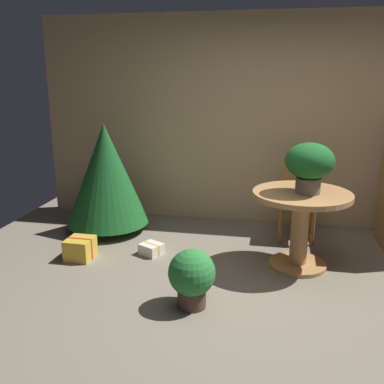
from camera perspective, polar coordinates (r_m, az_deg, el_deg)
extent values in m
plane|color=#756B5B|center=(3.82, 9.37, -14.35)|extent=(6.60, 6.60, 0.00)
cube|color=tan|center=(5.56, 10.74, 9.07)|extent=(6.00, 0.10, 2.60)
cylinder|color=#B27F4C|center=(4.56, 13.66, -9.20)|extent=(0.57, 0.57, 0.04)
cylinder|color=#B27F4C|center=(4.43, 13.96, -4.92)|extent=(0.17, 0.17, 0.68)
cylinder|color=#B27F4C|center=(4.32, 14.27, -0.34)|extent=(0.95, 0.95, 0.05)
cylinder|color=#665B51|center=(4.27, 15.00, 0.84)|extent=(0.24, 0.24, 0.15)
ellipsoid|color=#195623|center=(4.21, 15.22, 3.97)|extent=(0.46, 0.46, 0.34)
sphere|color=red|center=(4.14, 17.31, 4.06)|extent=(0.09, 0.09, 0.09)
sphere|color=red|center=(4.36, 15.93, 4.35)|extent=(0.09, 0.09, 0.09)
cylinder|color=brown|center=(5.05, 15.60, -4.50)|extent=(0.04, 0.04, 0.43)
cylinder|color=brown|center=(5.03, 11.48, -4.31)|extent=(0.04, 0.04, 0.43)
cylinder|color=brown|center=(5.41, 15.32, -3.18)|extent=(0.04, 0.04, 0.43)
cylinder|color=brown|center=(5.39, 11.48, -2.99)|extent=(0.04, 0.04, 0.43)
cube|color=brown|center=(5.14, 13.64, -1.18)|extent=(0.41, 0.42, 0.05)
cube|color=brown|center=(5.26, 13.72, 1.89)|extent=(0.37, 0.05, 0.43)
cylinder|color=brown|center=(5.48, -10.87, -4.42)|extent=(0.10, 0.10, 0.11)
cone|color=#195623|center=(5.30, -11.22, 2.31)|extent=(0.99, 0.99, 1.21)
sphere|color=silver|center=(5.49, -10.10, 2.76)|extent=(0.07, 0.07, 0.07)
sphere|color=#2D51A8|center=(5.22, -12.71, 4.97)|extent=(0.05, 0.05, 0.05)
sphere|color=#2D51A8|center=(5.59, -13.39, -0.20)|extent=(0.05, 0.05, 0.05)
sphere|color=silver|center=(5.43, -9.49, 3.16)|extent=(0.07, 0.07, 0.07)
cube|color=gold|center=(4.72, -14.48, -7.21)|extent=(0.27, 0.29, 0.22)
cube|color=red|center=(4.72, -14.48, -7.21)|extent=(0.27, 0.04, 0.22)
cube|color=silver|center=(4.71, -5.36, -7.47)|extent=(0.28, 0.28, 0.12)
cube|color=gold|center=(4.71, -5.36, -7.47)|extent=(0.21, 0.13, 0.12)
cylinder|color=#4C382D|center=(3.71, -0.03, -13.77)|extent=(0.24, 0.24, 0.15)
sphere|color=#287533|center=(3.61, -0.03, -10.56)|extent=(0.39, 0.39, 0.39)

